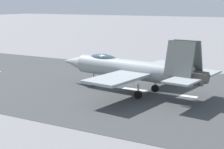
% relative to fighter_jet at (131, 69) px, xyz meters
% --- Properties ---
extents(ground_plane, '(400.00, 400.00, 0.00)m').
position_rel_fighter_jet_xyz_m(ground_plane, '(-1.81, -1.30, -2.43)').
color(ground_plane, gray).
extents(runway_strip, '(240.00, 26.00, 0.02)m').
position_rel_fighter_jet_xyz_m(runway_strip, '(-1.83, -1.30, -2.42)').
color(runway_strip, '#3F4243').
rests_on(runway_strip, ground).
extents(fighter_jet, '(17.56, 14.25, 5.63)m').
position_rel_fighter_jet_xyz_m(fighter_jet, '(0.00, 0.00, 0.00)').
color(fighter_jet, '#99A1A4').
rests_on(fighter_jet, ground).
extents(marker_cone_mid, '(0.44, 0.44, 0.55)m').
position_rel_fighter_jet_xyz_m(marker_cone_mid, '(7.04, -13.26, -2.16)').
color(marker_cone_mid, orange).
rests_on(marker_cone_mid, ground).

